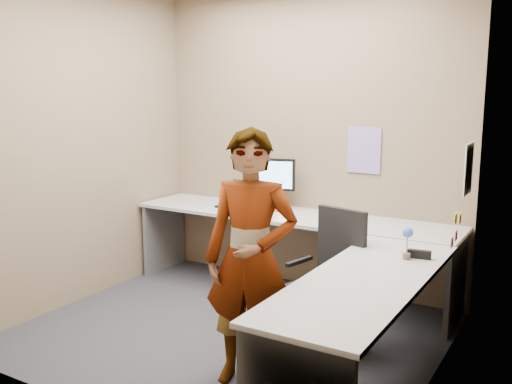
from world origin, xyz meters
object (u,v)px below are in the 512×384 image
Objects in this scene: desk at (305,253)px; monitor at (271,177)px; office_chair at (329,292)px; person at (251,259)px.

desk is 1.07m from monitor.
desk is 0.39m from office_chair.
person is (-0.19, -0.75, 0.41)m from office_chair.
monitor is 0.45× the size of office_chair.
person reaches higher than monitor.
monitor is (-0.69, 0.69, 0.44)m from desk.
desk is at bearing 159.39° from office_chair.
monitor is 0.27× the size of person.
person is at bearing -91.30° from office_chair.
office_chair is at bearing 61.83° from person.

